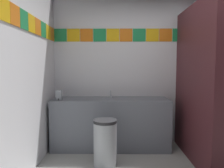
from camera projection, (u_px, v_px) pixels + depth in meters
wall_back at (158, 62)px, 3.82m from camera, size 3.71×0.09×2.89m
wall_side at (1, 59)px, 2.09m from camera, size 0.09×3.44×2.89m
vanity_counter at (111, 123)px, 3.60m from camera, size 1.92×0.57×0.84m
faucet_center at (111, 95)px, 3.64m from camera, size 0.04×0.10×0.14m
soap_dispenser at (59, 95)px, 3.40m from camera, size 0.09×0.09×0.16m
stall_divider at (211, 85)px, 2.82m from camera, size 0.92×1.46×2.26m
toilet at (219, 134)px, 3.37m from camera, size 0.39×0.49×0.74m
trash_bin at (105, 142)px, 2.96m from camera, size 0.33×0.33×0.64m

